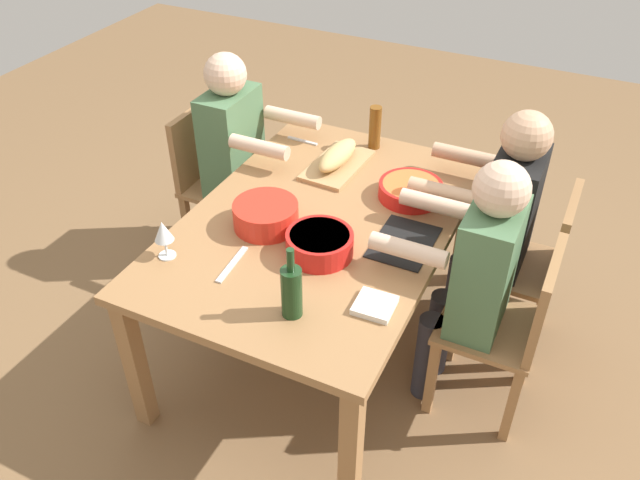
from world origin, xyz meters
The scene contains 20 objects.
ground_plane centered at (0.00, 0.00, 0.00)m, with size 8.00×8.00×0.00m, color brown.
dining_table centered at (0.00, 0.00, 0.66)m, with size 1.61×1.08×0.74m.
chair_near_left centered at (-0.44, -0.86, 0.48)m, with size 0.40×0.40×0.85m.
diner_near_left centered at (-0.44, -0.68, 0.70)m, with size 0.41×0.53×1.20m.
chair_far_left centered at (-0.44, 0.86, 0.48)m, with size 0.40×0.40×0.85m.
diner_far_left centered at (-0.44, 0.68, 0.70)m, with size 0.41×0.53×1.20m.
chair_far_center centered at (0.00, 0.86, 0.48)m, with size 0.40×0.40×0.85m.
diner_far_center centered at (0.00, 0.68, 0.70)m, with size 0.41×0.53×1.20m.
serving_bowl_salad centered at (0.21, 0.10, 0.79)m, with size 0.27×0.27×0.10m.
serving_bowl_greens centered at (0.14, -0.18, 0.80)m, with size 0.27×0.27×0.11m.
serving_bowl_fruit centered at (-0.33, 0.29, 0.78)m, with size 0.29×0.29×0.07m.
cutting_board centered at (-0.43, -0.11, 0.75)m, with size 0.40×0.22×0.02m, color tan.
bread_loaf centered at (-0.43, -0.11, 0.81)m, with size 0.32×0.11×0.09m, color tan.
wine_bottle centered at (0.56, 0.16, 0.85)m, with size 0.08×0.08×0.29m.
beer_bottle centered at (-0.69, -0.03, 0.85)m, with size 0.06×0.06×0.22m, color brown.
wine_glass centered at (0.49, -0.44, 0.86)m, with size 0.08×0.08×0.17m.
fork_near_left centered at (-0.58, -0.38, 0.74)m, with size 0.02×0.17×0.01m, color silver.
placemat_far_center centered at (0.00, 0.38, 0.74)m, with size 0.32×0.23×0.01m, color black.
carving_knife centered at (0.43, -0.18, 0.74)m, with size 0.23×0.02×0.01m, color silver.
napkin_stack centered at (0.41, 0.42, 0.75)m, with size 0.14×0.14×0.02m, color white.
Camera 1 is at (2.04, 0.98, 2.35)m, focal length 36.40 mm.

